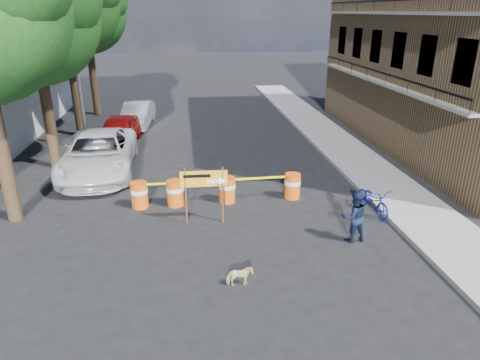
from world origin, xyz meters
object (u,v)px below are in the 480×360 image
object	(u,v)px
pedestrian	(354,217)
detour_sign	(210,183)
barrel_mid_right	(227,189)
suv_white	(99,154)
barrel_far_right	(292,185)
sedan_red	(119,131)
sedan_silver	(137,114)
barrel_far_left	(139,194)
bicycle	(375,188)
dog	(240,276)
barrel_mid_left	(175,193)

from	to	relation	value
pedestrian	detour_sign	bearing A→B (deg)	-29.68
barrel_mid_right	suv_white	size ratio (longest dim) A/B	0.15
barrel_mid_right	suv_white	world-z (taller)	suv_white
barrel_mid_right	barrel_far_right	bearing A→B (deg)	1.04
pedestrian	sedan_red	xyz separation A→B (m)	(-7.91, 10.67, -0.05)
barrel_far_right	sedan_silver	xyz separation A→B (m)	(-6.36, 11.11, 0.22)
detour_sign	sedan_red	world-z (taller)	detour_sign
barrel_far_left	barrel_far_right	size ratio (longest dim) A/B	1.00
bicycle	sedan_silver	xyz separation A→B (m)	(-8.70, 12.64, -0.18)
dog	sedan_silver	bearing A→B (deg)	10.08
pedestrian	dog	distance (m)	3.97
detour_sign	dog	world-z (taller)	detour_sign
barrel_mid_right	dog	xyz separation A→B (m)	(-0.22, -4.95, -0.20)
sedan_silver	sedan_red	bearing A→B (deg)	-93.45
barrel_far_left	barrel_far_right	world-z (taller)	same
barrel_mid_right	detour_sign	size ratio (longest dim) A/B	0.48
barrel_far_right	detour_sign	world-z (taller)	detour_sign
bicycle	sedan_red	bearing A→B (deg)	126.47
pedestrian	suv_white	world-z (taller)	suv_white
suv_white	detour_sign	bearing A→B (deg)	-52.22
barrel_mid_right	bicycle	bearing A→B (deg)	-17.58
detour_sign	pedestrian	xyz separation A→B (m)	(3.98, -1.65, -0.59)
dog	sedan_red	world-z (taller)	sedan_red
barrel_mid_left	detour_sign	size ratio (longest dim) A/B	0.48
barrel_far_right	sedan_silver	distance (m)	12.81
barrel_far_left	sedan_silver	size ratio (longest dim) A/B	0.21
dog	sedan_silver	world-z (taller)	sedan_silver
barrel_far_left	dog	world-z (taller)	barrel_far_left
barrel_far_left	sedan_red	world-z (taller)	sedan_red
barrel_far_left	detour_sign	xyz separation A→B (m)	(2.31, -1.48, 0.89)
bicycle	dog	distance (m)	6.02
detour_sign	bicycle	world-z (taller)	detour_sign
barrel_mid_right	barrel_far_left	bearing A→B (deg)	-179.04
barrel_mid_left	suv_white	size ratio (longest dim) A/B	0.15
barrel_far_left	barrel_mid_right	size ratio (longest dim) A/B	1.00
detour_sign	barrel_mid_right	bearing A→B (deg)	68.19
barrel_mid_left	pedestrian	distance (m)	5.99
pedestrian	barrel_mid_left	bearing A→B (deg)	-38.73
barrel_mid_left	detour_sign	world-z (taller)	detour_sign
pedestrian	bicycle	distance (m)	2.18
barrel_far_left	dog	distance (m)	5.64
barrel_far_left	barrel_mid_right	xyz separation A→B (m)	(2.99, 0.05, 0.00)
barrel_far_left	sedan_silver	bearing A→B (deg)	95.30
barrel_mid_right	barrel_far_right	world-z (taller)	same
barrel_mid_left	sedan_silver	size ratio (longest dim) A/B	0.21
barrel_mid_left	barrel_mid_right	distance (m)	1.79
bicycle	sedan_red	distance (m)	12.90
bicycle	dog	world-z (taller)	bicycle
suv_white	sedan_silver	world-z (taller)	suv_white
dog	barrel_mid_right	bearing A→B (deg)	-5.72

